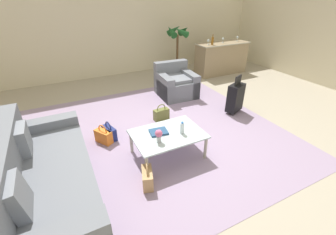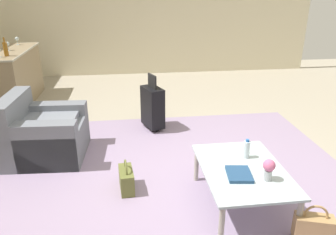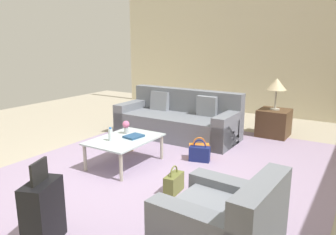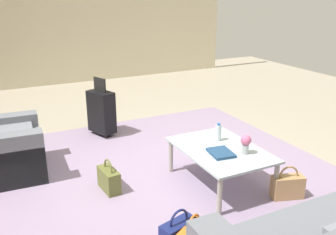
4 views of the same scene
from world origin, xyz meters
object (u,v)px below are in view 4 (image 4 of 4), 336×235
at_px(handbag_navy, 179,234).
at_px(coffee_table_book, 221,153).
at_px(coffee_table, 221,153).
at_px(handbag_tan, 287,186).
at_px(water_bottle, 218,133).
at_px(suitcase_black, 101,111).
at_px(flower_vase, 246,143).
at_px(handbag_olive, 109,179).

bearing_deg(handbag_navy, coffee_table_book, -52.95).
distance_m(coffee_table, handbag_tan, 0.76).
relative_size(water_bottle, suitcase_black, 0.24).
distance_m(coffee_table, flower_vase, 0.32).
distance_m(suitcase_black, handbag_tan, 2.81).
distance_m(coffee_table, suitcase_black, 2.12).
bearing_deg(handbag_tan, coffee_table, 40.19).
xyz_separation_m(coffee_table, handbag_olive, (0.41, 1.12, -0.25)).
height_order(coffee_table_book, handbag_tan, coffee_table_book).
relative_size(coffee_table, flower_vase, 5.36).
height_order(coffee_table, handbag_tan, coffee_table).
bearing_deg(suitcase_black, coffee_table_book, -163.70).
distance_m(water_bottle, coffee_table_book, 0.38).
bearing_deg(handbag_tan, coffee_table_book, 51.82).
distance_m(flower_vase, handbag_tan, 0.61).
height_order(suitcase_black, handbag_olive, suitcase_black).
xyz_separation_m(coffee_table, suitcase_black, (2.00, 0.70, -0.02)).
bearing_deg(handbag_tan, water_bottle, 25.81).
relative_size(water_bottle, coffee_table_book, 0.75).
xyz_separation_m(suitcase_black, handbag_navy, (-2.74, 0.20, -0.23)).
xyz_separation_m(suitcase_black, handbag_tan, (-2.54, -1.16, -0.23)).
height_order(suitcase_black, handbag_navy, suitcase_black).
relative_size(coffee_table_book, handbag_tan, 0.76).
xyz_separation_m(coffee_table, handbag_navy, (-0.74, 0.90, -0.25)).
distance_m(handbag_tan, handbag_olive, 1.84).
bearing_deg(flower_vase, handbag_olive, 63.50).
xyz_separation_m(handbag_tan, handbag_olive, (0.96, 1.58, 0.00)).
relative_size(flower_vase, handbag_tan, 0.57).
relative_size(suitcase_black, handbag_olive, 2.37).
bearing_deg(flower_vase, suitcase_black, 20.95).
height_order(flower_vase, handbag_olive, flower_vase).
height_order(water_bottle, coffee_table_book, water_bottle).
distance_m(suitcase_black, handbag_navy, 2.75).
relative_size(coffee_table, handbag_tan, 3.07).
distance_m(coffee_table, handbag_olive, 1.22).
relative_size(suitcase_black, handbag_navy, 2.37).
height_order(flower_vase, handbag_navy, flower_vase).
distance_m(suitcase_black, handbag_olive, 1.66).
relative_size(coffee_table, water_bottle, 5.39).
distance_m(water_bottle, suitcase_black, 1.98).
height_order(coffee_table_book, handbag_navy, coffee_table_book).
bearing_deg(handbag_tan, flower_vase, 43.69).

